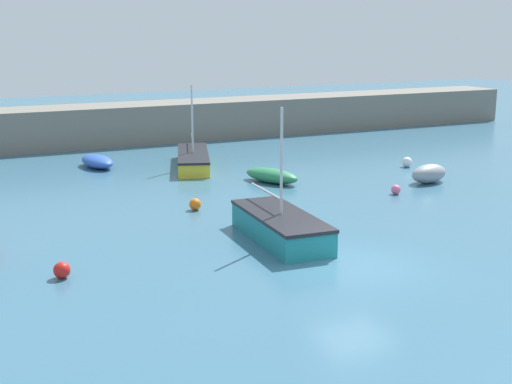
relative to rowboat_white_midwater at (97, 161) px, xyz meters
name	(u,v)px	position (x,y,z in m)	size (l,w,h in m)	color
ground_plane	(355,269)	(3.64, -19.30, -0.43)	(120.00, 120.00, 0.20)	#38667F
harbor_breakwater	(127,124)	(3.64, 7.43, 0.89)	(58.66, 3.62, 2.45)	slate
rowboat_white_midwater	(97,161)	(0.00, 0.00, 0.00)	(1.78, 2.99, 0.67)	#2D56B7
sailboat_short_mast	(193,159)	(4.65, -2.01, 0.08)	(3.54, 6.30, 4.36)	yellow
sailboat_twin_hulled	(281,227)	(2.81, -15.82, 0.16)	(2.20, 5.37, 4.69)	teal
dinghy_near_pier	(429,174)	(13.52, -10.53, 0.12)	(2.26, 1.48, 0.90)	gray
rowboat_blue_near	(272,176)	(6.72, -7.26, 0.01)	(2.28, 3.26, 0.68)	#287A4C
mooring_buoy_red	(62,270)	(-4.89, -16.45, -0.08)	(0.51, 0.51, 0.51)	red
mooring_buoy_orange	(195,204)	(1.56, -10.59, -0.09)	(0.49, 0.49, 0.49)	orange
mooring_buoy_white	(407,162)	(14.97, -6.90, -0.07)	(0.53, 0.53, 0.53)	white
mooring_buoy_pink	(396,190)	(10.66, -11.81, -0.12)	(0.43, 0.43, 0.43)	#EA668C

